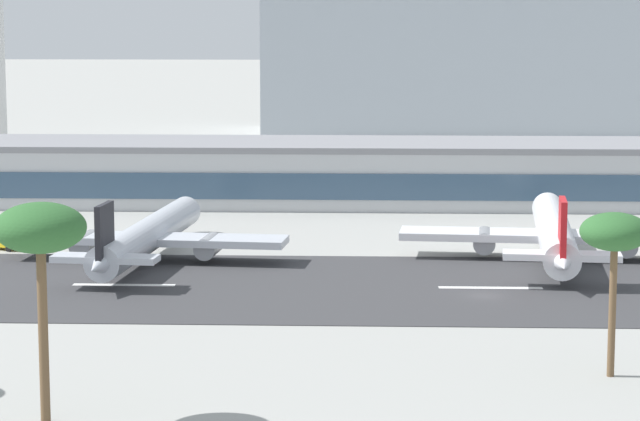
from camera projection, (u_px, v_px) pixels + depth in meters
ground_plane at (484, 296)px, 156.53m from camera, size 1400.00×1400.00×0.00m
runway_strip at (481, 288)px, 160.83m from camera, size 800.00×39.87×0.08m
runway_centreline_dash_3 at (124, 285)px, 162.45m from camera, size 12.00×1.20×0.01m
runway_centreline_dash_4 at (491, 288)px, 160.78m from camera, size 12.00×1.20×0.01m
terminal_building at (359, 172)px, 229.91m from camera, size 215.11×22.81×10.25m
distant_hotel_block at (451, 52)px, 358.31m from camera, size 95.91×36.18×41.33m
airliner_black_tail_gate_0 at (145, 238)px, 176.64m from camera, size 36.34×48.06×10.04m
airliner_red_tail_gate_1 at (555, 235)px, 178.23m from camera, size 40.14×50.08×10.46m
service_box_truck_1 at (2, 236)px, 186.66m from camera, size 6.43×4.88×3.25m
palm_tree_0 at (615, 235)px, 120.80m from camera, size 6.09×6.09×14.59m
palm_tree_1 at (40, 232)px, 106.83m from camera, size 7.14×7.14×17.42m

